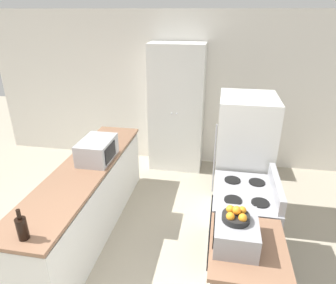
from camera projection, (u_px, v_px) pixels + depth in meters
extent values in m
cube|color=silver|center=(185.00, 91.00, 5.15)|extent=(7.00, 0.06, 2.60)
cube|color=silver|center=(88.00, 202.00, 3.69)|extent=(0.58, 2.61, 0.81)
cube|color=#896047|center=(83.00, 169.00, 3.50)|extent=(0.60, 2.66, 0.04)
cube|color=#896047|center=(248.00, 248.00, 2.34)|extent=(0.60, 0.75, 0.04)
cube|color=white|center=(177.00, 109.00, 5.00)|extent=(0.89, 0.48, 2.12)
sphere|color=#B2B2B7|center=(172.00, 114.00, 4.78)|extent=(0.03, 0.03, 0.03)
sphere|color=#B2B2B7|center=(177.00, 114.00, 4.77)|extent=(0.03, 0.03, 0.03)
cube|color=#9E9EA3|center=(241.00, 226.00, 3.22)|extent=(0.64, 0.78, 0.88)
cube|color=black|center=(210.00, 230.00, 3.32)|extent=(0.02, 0.69, 0.49)
cube|color=#9E9EA3|center=(276.00, 187.00, 2.96)|extent=(0.06, 0.75, 0.16)
cylinder|color=black|center=(233.00, 200.00, 2.89)|extent=(0.17, 0.17, 0.01)
cylinder|color=black|center=(232.00, 180.00, 3.23)|extent=(0.17, 0.17, 0.01)
cylinder|color=black|center=(260.00, 203.00, 2.85)|extent=(0.17, 0.17, 0.01)
cylinder|color=black|center=(257.00, 182.00, 3.19)|extent=(0.17, 0.17, 0.01)
cube|color=white|center=(242.00, 160.00, 3.79)|extent=(0.66, 0.75, 1.66)
cylinder|color=gray|center=(214.00, 160.00, 3.63)|extent=(0.02, 0.02, 0.91)
cube|color=#B2B2B7|center=(97.00, 150.00, 3.64)|extent=(0.36, 0.53, 0.26)
cube|color=black|center=(110.00, 152.00, 3.57)|extent=(0.01, 0.33, 0.19)
cylinder|color=black|center=(22.00, 229.00, 2.38)|extent=(0.09, 0.09, 0.19)
cylinder|color=black|center=(19.00, 214.00, 2.32)|extent=(0.03, 0.03, 0.09)
cube|color=#939399|center=(236.00, 232.00, 2.33)|extent=(0.33, 0.43, 0.21)
cube|color=black|center=(214.00, 229.00, 2.36)|extent=(0.01, 0.30, 0.12)
cylinder|color=black|center=(236.00, 217.00, 2.29)|extent=(0.21, 0.21, 0.05)
sphere|color=orange|center=(242.00, 210.00, 2.31)|extent=(0.07, 0.07, 0.07)
sphere|color=orange|center=(230.00, 209.00, 2.32)|extent=(0.07, 0.07, 0.07)
sphere|color=orange|center=(230.00, 216.00, 2.24)|extent=(0.07, 0.07, 0.07)
sphere|color=orange|center=(243.00, 218.00, 2.23)|extent=(0.07, 0.07, 0.07)
sphere|color=orange|center=(237.00, 210.00, 2.26)|extent=(0.07, 0.07, 0.07)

